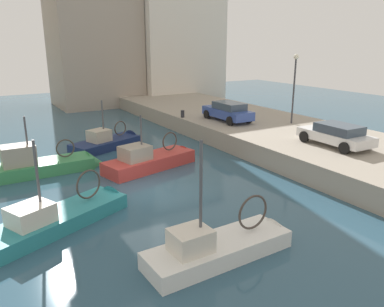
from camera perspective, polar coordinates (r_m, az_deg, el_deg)
water_surface at (r=18.40m, az=-6.12°, el=-5.73°), size 80.00×80.00×0.00m
quay_wall at (r=24.95m, az=18.55°, el=0.91°), size 9.00×56.00×1.20m
fishing_boat_navy at (r=26.48m, az=-11.95°, el=1.18°), size 5.76×3.56×4.07m
fishing_boat_white at (r=13.34m, az=5.18°, el=-14.29°), size 5.95×1.89×4.85m
fishing_boat_red at (r=21.91m, az=-5.64°, el=-1.70°), size 6.39×3.09×3.90m
fishing_boat_green at (r=22.32m, az=-21.41°, el=-2.34°), size 6.78×2.07×4.00m
fishing_boat_teal at (r=16.07m, az=-18.33°, el=-9.52°), size 6.75×4.20×4.37m
parked_car_blue at (r=28.53m, az=5.35°, el=6.28°), size 1.90×4.36×1.39m
parked_car_white at (r=22.98m, az=20.63°, el=2.67°), size 2.09×4.24×1.26m
mooring_bollard_north at (r=29.79m, az=-1.41°, el=5.92°), size 0.28×0.28×0.55m
quay_streetlamp at (r=28.11m, az=15.01°, el=10.87°), size 0.36×0.36×4.83m
waterfront_building_central at (r=46.56m, az=-2.44°, el=16.03°), size 10.06×7.14×13.16m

